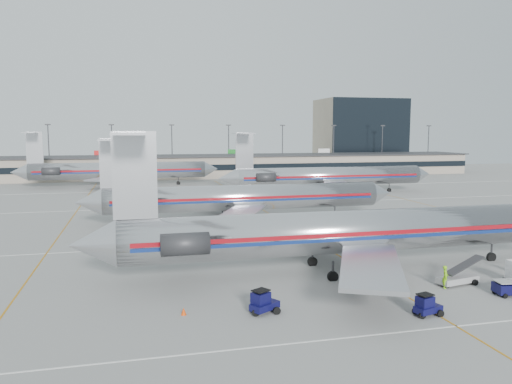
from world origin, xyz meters
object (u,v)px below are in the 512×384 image
object	(u,v)px
jet_second_row	(239,197)
tug_center	(427,306)
jet_foreground	(345,231)
belt_loader	(458,277)

from	to	relation	value
jet_second_row	tug_center	xyz separation A→B (m)	(5.20, -39.84, -2.81)
jet_foreground	belt_loader	size ratio (longest dim) A/B	11.10
jet_second_row	belt_loader	xyz separation A→B (m)	(11.95, -34.01, -2.92)
tug_center	jet_foreground	bearing A→B (deg)	80.17
tug_center	belt_loader	xyz separation A→B (m)	(6.75, 5.83, -0.11)
jet_foreground	belt_loader	bearing A→B (deg)	-38.08
jet_foreground	tug_center	distance (m)	12.38
jet_second_row	tug_center	bearing A→B (deg)	-82.57
jet_foreground	belt_loader	xyz separation A→B (m)	(7.80, -6.11, -3.18)
jet_foreground	belt_loader	world-z (taller)	jet_foreground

